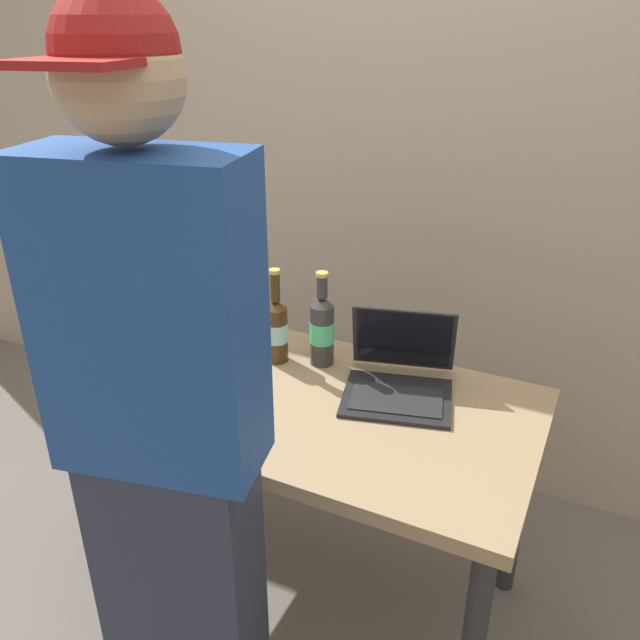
# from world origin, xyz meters

# --- Properties ---
(ground_plane) EXTENTS (8.00, 8.00, 0.00)m
(ground_plane) POSITION_xyz_m (0.00, 0.00, 0.00)
(ground_plane) COLOR slate
(ground_plane) RESTS_ON ground
(desk) EXTENTS (1.30, 0.71, 0.75)m
(desk) POSITION_xyz_m (0.00, 0.00, 0.66)
(desk) COLOR #9E8460
(desk) RESTS_ON ground
(laptop) EXTENTS (0.37, 0.38, 0.22)m
(laptop) POSITION_xyz_m (0.22, 0.15, 0.80)
(laptop) COLOR black
(laptop) RESTS_ON desk
(beer_bottle_green) EXTENTS (0.08, 0.08, 0.30)m
(beer_bottle_green) POSITION_xyz_m (-0.05, 0.20, 0.87)
(beer_bottle_green) COLOR #333333
(beer_bottle_green) RESTS_ON desk
(beer_bottle_brown) EXTENTS (0.07, 0.07, 0.30)m
(beer_bottle_brown) POSITION_xyz_m (-0.18, 0.15, 0.86)
(beer_bottle_brown) COLOR #472B14
(beer_bottle_brown) RESTS_ON desk
(person_figure) EXTENTS (0.42, 0.32, 1.78)m
(person_figure) POSITION_xyz_m (-0.01, -0.58, 0.93)
(person_figure) COLOR #2D3347
(person_figure) RESTS_ON ground
(back_wall) EXTENTS (6.00, 0.10, 2.60)m
(back_wall) POSITION_xyz_m (0.00, 0.87, 1.30)
(back_wall) COLOR tan
(back_wall) RESTS_ON ground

